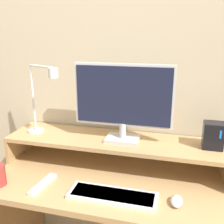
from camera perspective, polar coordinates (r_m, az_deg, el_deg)
name	(u,v)px	position (r m, az deg, el deg)	size (l,w,h in m)	color
wall_back	(122,63)	(1.51, 2.10, 10.52)	(6.00, 0.05, 2.50)	beige
desk	(107,211)	(1.50, -1.11, -20.78)	(1.18, 0.58, 0.70)	tan
monitor_shelf	(114,143)	(1.45, 0.37, -6.73)	(1.18, 0.29, 0.16)	tan
monitor	(123,100)	(1.35, 2.43, 2.72)	(0.52, 0.13, 0.41)	#BCBCC1
desk_lamp	(42,97)	(1.47, -14.90, 3.16)	(0.25, 0.15, 0.39)	silver
router_dock	(213,135)	(1.40, 21.14, -4.78)	(0.10, 0.09, 0.13)	black
keyboard	(113,195)	(1.24, 0.13, -17.72)	(0.41, 0.13, 0.02)	silver
mouse	(177,201)	(1.23, 13.88, -18.28)	(0.05, 0.09, 0.03)	silver
remote_control	(43,184)	(1.37, -14.83, -14.95)	(0.06, 0.19, 0.02)	white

